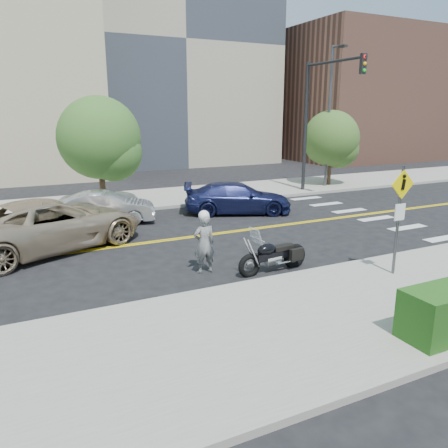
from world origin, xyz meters
TOP-DOWN VIEW (x-y plane):
  - ground_plane at (0.00, 0.00)m, footprint 120.00×120.00m
  - sidewalk_near at (0.00, -7.50)m, footprint 60.00×5.00m
  - sidewalk_far at (0.00, 7.50)m, footprint 60.00×5.00m
  - building_mid at (8.00, 26.00)m, footprint 18.00×14.00m
  - building_right at (26.00, 20.00)m, footprint 14.00×12.00m
  - lamp_post at (12.00, 6.50)m, footprint 0.16×0.16m
  - traffic_light at (10.00, 5.08)m, footprint 0.28×4.50m
  - pedestrian_sign at (4.20, -6.31)m, footprint 0.78×0.08m
  - motorcyclist at (-0.34, -3.60)m, footprint 0.64×0.43m
  - motorcycle at (1.51, -4.36)m, footprint 2.33×0.89m
  - suv at (-4.08, 0.69)m, footprint 6.85×5.01m
  - parked_car_silver at (-1.73, 3.51)m, footprint 4.23×2.42m
  - parked_car_blue at (4.07, 2.80)m, footprint 5.22×3.66m
  - tree_far_a at (-1.23, 6.68)m, footprint 3.84×3.84m
  - tree_far_b at (12.54, 6.83)m, footprint 3.35×3.35m

SIDE VIEW (x-z plane):
  - ground_plane at x=0.00m, z-range 0.00..0.00m
  - sidewalk_near at x=0.00m, z-range 0.00..0.15m
  - sidewalk_far at x=0.00m, z-range 0.00..0.15m
  - parked_car_silver at x=-1.73m, z-range 0.00..1.32m
  - motorcycle at x=1.51m, z-range 0.00..1.38m
  - parked_car_blue at x=4.07m, z-range 0.00..1.40m
  - suv at x=-4.08m, z-range 0.00..1.73m
  - motorcyclist at x=-0.34m, z-range 0.00..1.84m
  - pedestrian_sign at x=4.20m, z-range 0.46..3.46m
  - tree_far_b at x=12.54m, z-range 0.64..5.27m
  - tree_far_a at x=-1.23m, z-range 0.70..5.95m
  - lamp_post at x=12.00m, z-range 0.15..8.15m
  - traffic_light at x=10.00m, z-range 1.17..8.17m
  - building_right at x=26.00m, z-range 0.00..12.00m
  - building_mid at x=8.00m, z-range 0.00..20.00m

